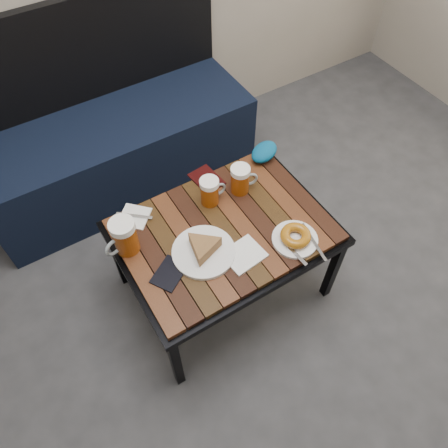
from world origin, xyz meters
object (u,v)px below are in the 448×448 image
beer_mug_right (241,179)px  passport_burgundy (207,179)px  cafe_table (224,235)px  plate_pie (203,249)px  beer_mug_centre (210,191)px  beer_mug_left (124,237)px  bench (117,144)px  knit_pouch (264,152)px  plate_bagel (295,237)px  passport_navy (170,273)px

beer_mug_right → passport_burgundy: size_ratio=0.91×
cafe_table → plate_pie: size_ratio=3.49×
cafe_table → beer_mug_centre: beer_mug_centre is taller
beer_mug_left → plate_pie: (0.24, -0.17, -0.05)m
bench → beer_mug_right: bearing=-69.3°
plate_pie → passport_burgundy: size_ratio=1.68×
beer_mug_right → knit_pouch: 0.23m
beer_mug_left → beer_mug_right: (0.53, 0.02, -0.01)m
beer_mug_right → beer_mug_left: bearing=-162.8°
beer_mug_centre → plate_bagel: beer_mug_centre is taller
bench → passport_burgundy: bearing=-73.0°
bench → beer_mug_right: size_ratio=10.75×
bench → plate_bagel: 1.15m
beer_mug_centre → beer_mug_left: bearing=-173.6°
cafe_table → beer_mug_centre: 0.18m
bench → cafe_table: bench is taller
beer_mug_centre → passport_navy: size_ratio=0.95×
passport_navy → passport_burgundy: same height
cafe_table → bench: bearing=97.7°
plate_bagel → knit_pouch: knit_pouch is taller
bench → knit_pouch: (0.48, -0.64, 0.23)m
beer_mug_right → plate_bagel: bearing=-68.4°
plate_bagel → knit_pouch: 0.46m
bench → knit_pouch: 0.83m
plate_bagel → knit_pouch: (0.16, 0.44, 0.01)m
beer_mug_centre → passport_burgundy: (0.05, 0.11, -0.06)m
cafe_table → knit_pouch: knit_pouch is taller
passport_burgundy → knit_pouch: bearing=-9.8°
beer_mug_left → plate_pie: beer_mug_left is taller
beer_mug_right → knit_pouch: bearing=43.7°
plate_bagel → cafe_table: bearing=136.4°
plate_pie → plate_bagel: 0.36m
bench → beer_mug_left: 0.86m
beer_mug_right → knit_pouch: size_ratio=0.90×
beer_mug_right → bench: bearing=125.4°
cafe_table → passport_burgundy: size_ratio=5.86×
beer_mug_left → plate_bagel: 0.65m
beer_mug_centre → knit_pouch: 0.35m
cafe_table → plate_bagel: plate_bagel is taller
beer_mug_right → passport_burgundy: beer_mug_right is taller
cafe_table → plate_bagel: 0.29m
passport_burgundy → knit_pouch: (0.29, -0.02, 0.03)m
beer_mug_centre → passport_navy: beer_mug_centre is taller
beer_mug_left → passport_navy: (0.08, -0.18, -0.07)m
plate_pie → plate_bagel: plate_pie is taller
beer_mug_right → passport_navy: bearing=-140.2°
beer_mug_centre → passport_burgundy: bearing=68.5°
beer_mug_right → passport_navy: 0.49m
cafe_table → beer_mug_right: size_ratio=6.45×
knit_pouch → plate_pie: bearing=-148.1°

